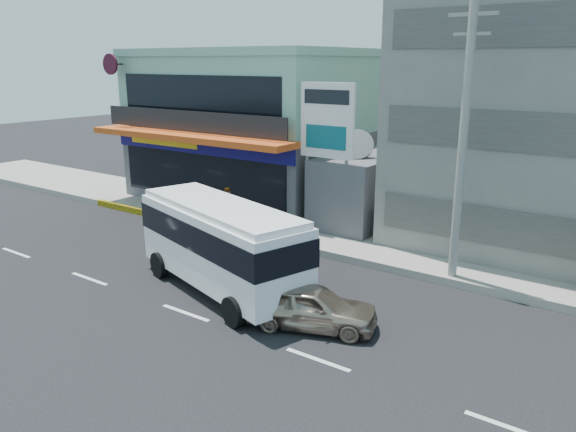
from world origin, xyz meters
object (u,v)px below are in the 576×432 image
at_px(satellite_dish, 357,156).
at_px(utility_pole_near, 463,141).
at_px(sedan, 311,306).
at_px(shop_building, 259,129).
at_px(minibus, 221,240).
at_px(motorcycle_rider, 229,222).
at_px(billboard, 327,129).

bearing_deg(satellite_dish, utility_pole_near, -30.96).
bearing_deg(sedan, utility_pole_near, -41.30).
bearing_deg(shop_building, minibus, -56.92).
xyz_separation_m(satellite_dish, minibus, (-0.25, -8.96, -1.71)).
distance_m(satellite_dish, utility_pole_near, 7.17).
bearing_deg(utility_pole_near, sedan, -110.66).
height_order(shop_building, sedan, shop_building).
height_order(satellite_dish, motorcycle_rider, satellite_dish).
relative_size(satellite_dish, motorcycle_rider, 0.63).
height_order(utility_pole_near, motorcycle_rider, utility_pole_near).
bearing_deg(sedan, billboard, 8.40).
bearing_deg(satellite_dish, billboard, -105.52).
bearing_deg(minibus, utility_pole_near, 40.60).
relative_size(satellite_dish, utility_pole_near, 0.15).
bearing_deg(motorcycle_rider, minibus, -51.04).
xyz_separation_m(shop_building, billboard, (7.50, -4.75, 0.93)).
height_order(shop_building, minibus, shop_building).
relative_size(utility_pole_near, sedan, 2.51).
bearing_deg(minibus, sedan, -7.70).
height_order(shop_building, motorcycle_rider, shop_building).
xyz_separation_m(shop_building, satellite_dish, (8.00, -2.95, -0.42)).
bearing_deg(satellite_dish, minibus, -91.59).
xyz_separation_m(minibus, sedan, (4.02, -0.54, -1.19)).
distance_m(shop_building, billboard, 8.92).
relative_size(satellite_dish, billboard, 0.22).
xyz_separation_m(shop_building, minibus, (7.75, -11.90, -2.13)).
xyz_separation_m(billboard, utility_pole_near, (6.50, -1.80, 0.22)).
relative_size(utility_pole_near, motorcycle_rider, 4.23).
distance_m(sedan, motorcycle_rider, 9.34).
height_order(minibus, motorcycle_rider, minibus).
height_order(billboard, minibus, billboard).
height_order(utility_pole_near, sedan, utility_pole_near).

